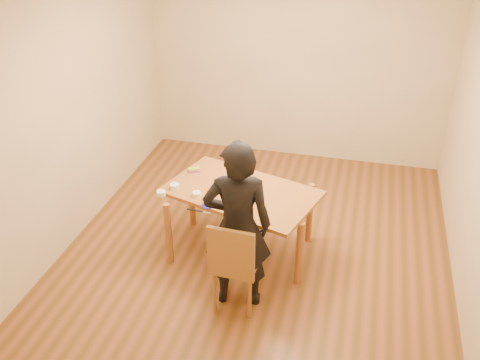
% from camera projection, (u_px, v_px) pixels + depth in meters
% --- Properties ---
extents(room_shell, '(4.00, 4.50, 2.70)m').
position_uv_depth(room_shell, '(269.00, 118.00, 5.44)').
color(room_shell, brown).
rests_on(room_shell, ground).
extents(dining_table, '(1.67, 1.27, 0.04)m').
position_uv_depth(dining_table, '(241.00, 192.00, 5.37)').
color(dining_table, brown).
rests_on(dining_table, floor).
extents(dining_chair, '(0.40, 0.40, 0.04)m').
position_uv_depth(dining_chair, '(236.00, 264.00, 4.82)').
color(dining_chair, brown).
rests_on(dining_chair, floor).
extents(cake_plate, '(0.32, 0.32, 0.02)m').
position_uv_depth(cake_plate, '(242.00, 183.00, 5.46)').
color(cake_plate, '#BD0C37').
rests_on(cake_plate, dining_table).
extents(cake, '(0.20, 0.20, 0.06)m').
position_uv_depth(cake, '(242.00, 179.00, 5.44)').
color(cake, white).
rests_on(cake, cake_plate).
extents(frosting_dome, '(0.20, 0.20, 0.03)m').
position_uv_depth(frosting_dome, '(242.00, 176.00, 5.42)').
color(frosting_dome, white).
rests_on(frosting_dome, cake).
extents(frosting_tub, '(0.10, 0.10, 0.09)m').
position_uv_depth(frosting_tub, '(210.00, 200.00, 5.13)').
color(frosting_tub, white).
rests_on(frosting_tub, dining_table).
extents(frosting_lid, '(0.11, 0.11, 0.01)m').
position_uv_depth(frosting_lid, '(207.00, 206.00, 5.10)').
color(frosting_lid, '#1F1BB1').
rests_on(frosting_lid, dining_table).
extents(frosting_dollop, '(0.04, 0.04, 0.02)m').
position_uv_depth(frosting_dollop, '(207.00, 205.00, 5.10)').
color(frosting_dollop, white).
rests_on(frosting_dollop, frosting_lid).
extents(ramekin_green, '(0.09, 0.09, 0.04)m').
position_uv_depth(ramekin_green, '(197.00, 194.00, 5.26)').
color(ramekin_green, white).
rests_on(ramekin_green, dining_table).
extents(ramekin_yellow, '(0.09, 0.09, 0.04)m').
position_uv_depth(ramekin_yellow, '(175.00, 186.00, 5.39)').
color(ramekin_yellow, white).
rests_on(ramekin_yellow, dining_table).
extents(ramekin_multi, '(0.09, 0.09, 0.04)m').
position_uv_depth(ramekin_multi, '(161.00, 193.00, 5.27)').
color(ramekin_multi, white).
rests_on(ramekin_multi, dining_table).
extents(candy_box_pink, '(0.14, 0.10, 0.02)m').
position_uv_depth(candy_box_pink, '(194.00, 171.00, 5.70)').
color(candy_box_pink, '#C42E7D').
rests_on(candy_box_pink, dining_table).
extents(candy_box_green, '(0.13, 0.11, 0.02)m').
position_uv_depth(candy_box_green, '(194.00, 169.00, 5.69)').
color(candy_box_green, green).
rests_on(candy_box_green, candy_box_pink).
extents(spatula, '(0.16, 0.02, 0.01)m').
position_uv_depth(spatula, '(195.00, 210.00, 5.04)').
color(spatula, black).
rests_on(spatula, dining_table).
extents(person, '(0.67, 0.51, 1.66)m').
position_uv_depth(person, '(238.00, 227.00, 4.67)').
color(person, black).
rests_on(person, floor).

